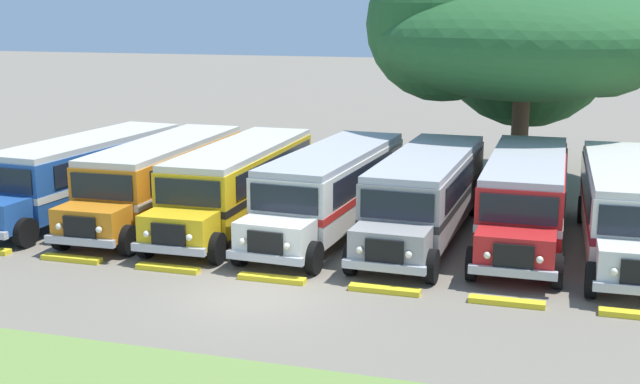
# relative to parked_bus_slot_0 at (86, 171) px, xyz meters

# --- Properties ---
(ground_plane) EXTENTS (220.00, 220.00, 0.00)m
(ground_plane) POSITION_rel_parked_bus_slot_0_xyz_m (9.70, -7.13, -1.58)
(ground_plane) COLOR slate
(parked_bus_slot_0) EXTENTS (3.40, 10.95, 2.82)m
(parked_bus_slot_0) POSITION_rel_parked_bus_slot_0_xyz_m (0.00, 0.00, 0.00)
(parked_bus_slot_0) COLOR #23519E
(parked_bus_slot_0) RESTS_ON ground_plane
(parked_bus_slot_1) EXTENTS (2.84, 10.86, 2.82)m
(parked_bus_slot_1) POSITION_rel_parked_bus_slot_0_xyz_m (3.22, 0.06, 0.00)
(parked_bus_slot_1) COLOR orange
(parked_bus_slot_1) RESTS_ON ground_plane
(parked_bus_slot_2) EXTENTS (2.79, 10.85, 2.82)m
(parked_bus_slot_2) POSITION_rel_parked_bus_slot_0_xyz_m (6.29, 0.07, 0.00)
(parked_bus_slot_2) COLOR yellow
(parked_bus_slot_2) RESTS_ON ground_plane
(parked_bus_slot_3) EXTENTS (3.26, 10.93, 2.82)m
(parked_bus_slot_3) POSITION_rel_parked_bus_slot_0_xyz_m (9.80, 0.09, 0.00)
(parked_bus_slot_3) COLOR silver
(parked_bus_slot_3) RESTS_ON ground_plane
(parked_bus_slot_4) EXTENTS (2.99, 10.88, 2.82)m
(parked_bus_slot_4) POSITION_rel_parked_bus_slot_0_xyz_m (13.11, 0.26, 0.00)
(parked_bus_slot_4) COLOR #9E9993
(parked_bus_slot_4) RESTS_ON ground_plane
(parked_bus_slot_5) EXTENTS (2.68, 10.84, 2.82)m
(parked_bus_slot_5) POSITION_rel_parked_bus_slot_0_xyz_m (16.39, 0.81, 0.00)
(parked_bus_slot_5) COLOR red
(parked_bus_slot_5) RESTS_ON ground_plane
(parked_bus_slot_6) EXTENTS (2.84, 10.86, 2.82)m
(parked_bus_slot_6) POSITION_rel_parked_bus_slot_0_xyz_m (19.56, 0.30, 0.00)
(parked_bus_slot_6) COLOR silver
(parked_bus_slot_6) RESTS_ON ground_plane
(curb_wheelstop_1) EXTENTS (2.00, 0.36, 0.15)m
(curb_wheelstop_1) POSITION_rel_parked_bus_slot_0_xyz_m (3.08, -5.84, -1.51)
(curb_wheelstop_1) COLOR yellow
(curb_wheelstop_1) RESTS_ON ground_plane
(curb_wheelstop_2) EXTENTS (2.00, 0.36, 0.15)m
(curb_wheelstop_2) POSITION_rel_parked_bus_slot_0_xyz_m (6.39, -5.84, -1.51)
(curb_wheelstop_2) COLOR yellow
(curb_wheelstop_2) RESTS_ON ground_plane
(curb_wheelstop_3) EXTENTS (2.00, 0.36, 0.15)m
(curb_wheelstop_3) POSITION_rel_parked_bus_slot_0_xyz_m (9.70, -5.84, -1.51)
(curb_wheelstop_3) COLOR yellow
(curb_wheelstop_3) RESTS_ON ground_plane
(curb_wheelstop_4) EXTENTS (2.00, 0.36, 0.15)m
(curb_wheelstop_4) POSITION_rel_parked_bus_slot_0_xyz_m (13.02, -5.84, -1.51)
(curb_wheelstop_4) COLOR yellow
(curb_wheelstop_4) RESTS_ON ground_plane
(curb_wheelstop_5) EXTENTS (2.00, 0.36, 0.15)m
(curb_wheelstop_5) POSITION_rel_parked_bus_slot_0_xyz_m (16.33, -5.84, -1.51)
(curb_wheelstop_5) COLOR yellow
(curb_wheelstop_5) RESTS_ON ground_plane
(curb_wheelstop_6) EXTENTS (2.00, 0.36, 0.15)m
(curb_wheelstop_6) POSITION_rel_parked_bus_slot_0_xyz_m (19.64, -5.84, -1.51)
(curb_wheelstop_6) COLOR yellow
(curb_wheelstop_6) RESTS_ON ground_plane
(broad_shade_tree) EXTENTS (13.05, 13.87, 10.54)m
(broad_shade_tree) POSITION_rel_parked_bus_slot_0_xyz_m (15.59, 10.24, 4.95)
(broad_shade_tree) COLOR brown
(broad_shade_tree) RESTS_ON ground_plane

